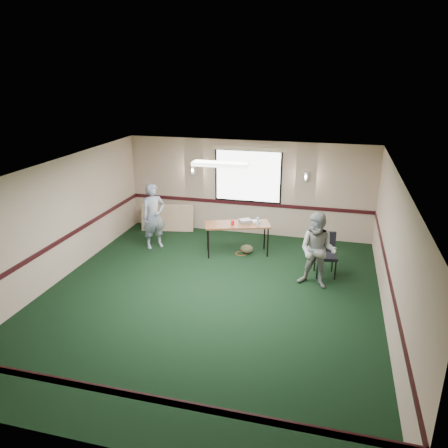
% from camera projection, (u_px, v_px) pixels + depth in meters
% --- Properties ---
extents(ground, '(8.00, 8.00, 0.00)m').
position_uv_depth(ground, '(208.00, 298.00, 9.15)').
color(ground, black).
rests_on(ground, ground).
extents(room_shell, '(8.00, 8.02, 8.00)m').
position_uv_depth(room_shell, '(233.00, 198.00, 10.55)').
color(room_shell, tan).
rests_on(room_shell, ground).
extents(folding_table, '(1.76, 1.14, 0.82)m').
position_uv_depth(folding_table, '(237.00, 226.00, 11.11)').
color(folding_table, brown).
rests_on(folding_table, ground).
extents(projector, '(0.36, 0.35, 0.09)m').
position_uv_depth(projector, '(245.00, 221.00, 11.13)').
color(projector, gray).
rests_on(projector, folding_table).
extents(game_console, '(0.24, 0.24, 0.05)m').
position_uv_depth(game_console, '(256.00, 221.00, 11.18)').
color(game_console, white).
rests_on(game_console, folding_table).
extents(red_cup, '(0.09, 0.09, 0.13)m').
position_uv_depth(red_cup, '(233.00, 223.00, 10.98)').
color(red_cup, red).
rests_on(red_cup, folding_table).
extents(water_bottle, '(0.06, 0.06, 0.20)m').
position_uv_depth(water_bottle, '(258.00, 221.00, 10.96)').
color(water_bottle, '#92CAF0').
rests_on(water_bottle, folding_table).
extents(duffel_bag, '(0.41, 0.37, 0.24)m').
position_uv_depth(duffel_bag, '(247.00, 249.00, 11.31)').
color(duffel_bag, '#464128').
rests_on(duffel_bag, ground).
extents(cable_coil, '(0.36, 0.36, 0.01)m').
position_uv_depth(cable_coil, '(241.00, 253.00, 11.34)').
color(cable_coil, '#C44818').
rests_on(cable_coil, ground).
extents(folded_table, '(1.55, 0.50, 0.79)m').
position_uv_depth(folded_table, '(167.00, 218.00, 12.85)').
color(folded_table, tan).
rests_on(folded_table, ground).
extents(conference_chair, '(0.57, 0.59, 0.99)m').
position_uv_depth(conference_chair, '(325.00, 250.00, 10.06)').
color(conference_chair, black).
rests_on(conference_chair, ground).
extents(person_left, '(0.75, 0.74, 1.75)m').
position_uv_depth(person_left, '(154.00, 216.00, 11.49)').
color(person_left, '#435595').
rests_on(person_left, ground).
extents(person_right, '(0.94, 0.80, 1.69)m').
position_uv_depth(person_right, '(318.00, 251.00, 9.38)').
color(person_right, '#7498B5').
rests_on(person_right, ground).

